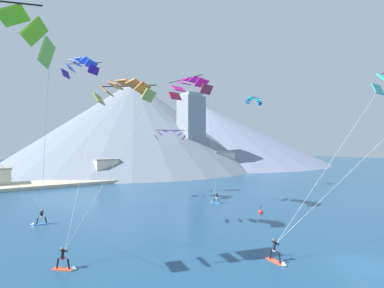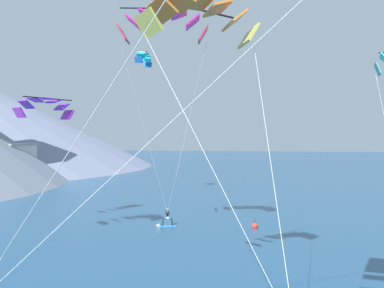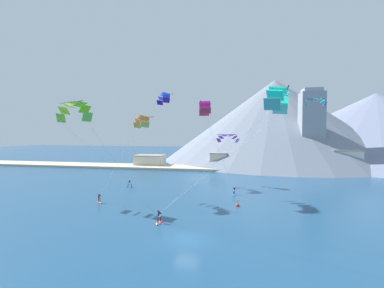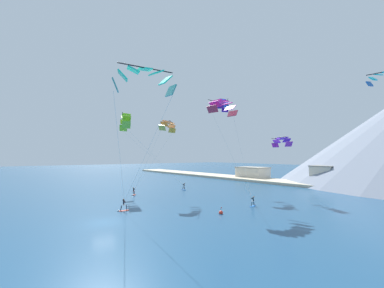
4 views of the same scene
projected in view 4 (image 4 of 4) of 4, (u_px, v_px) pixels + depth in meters
ground_plane at (105, 222)px, 30.09m from camera, size 400.00×400.00×0.00m
kitesurfer_near_lead at (254, 203)px, 39.77m from camera, size 0.91×1.78×1.64m
kitesurfer_near_trail at (133, 193)px, 50.65m from camera, size 1.56×1.46×1.63m
kitesurfer_mid_center at (122, 207)px, 36.18m from camera, size 0.59×1.76×1.78m
kitesurfer_far_left at (183, 188)px, 58.93m from camera, size 1.78×0.70×1.67m
parafoil_kite_near_lead at (223, 106)px, 44.05m from camera, size 6.84×6.86×15.98m
parafoil_kite_near_trail at (168, 125)px, 49.56m from camera, size 8.36×7.01×13.34m
parafoil_kite_mid_center at (144, 79)px, 23.69m from camera, size 14.99×6.94×14.63m
parafoil_kite_far_left at (126, 121)px, 54.81m from camera, size 7.44×14.35×15.38m
parafoil_kite_distant_low_drift at (281, 141)px, 47.90m from camera, size 5.42×3.62×1.86m
parafoil_kite_distant_mid_solo at (224, 104)px, 60.08m from camera, size 5.00×5.58×2.62m
race_marker_buoy at (221, 213)px, 34.39m from camera, size 0.56×0.56×1.02m
shoreline_strip at (326, 186)px, 63.43m from camera, size 180.00×10.00×0.70m
shore_building_quay_east at (253, 173)px, 85.69m from camera, size 10.11×6.71×4.04m
shore_building_quay_west at (326, 176)px, 66.59m from camera, size 5.62×7.04×5.28m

